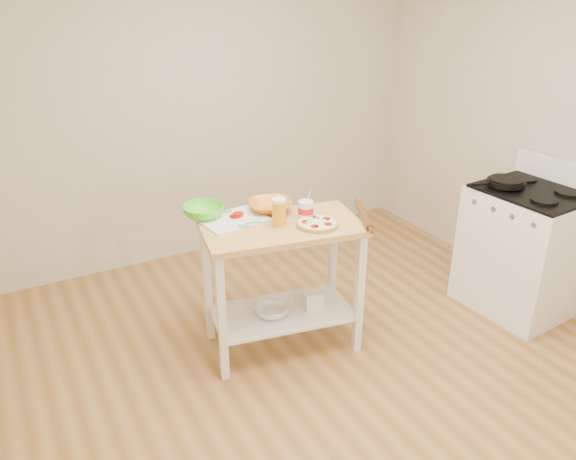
# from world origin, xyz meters

# --- Properties ---
(room_shell) EXTENTS (4.04, 4.54, 2.74)m
(room_shell) POSITION_xyz_m (0.00, 0.00, 1.35)
(room_shell) COLOR #AB783F
(room_shell) RESTS_ON ground
(prep_island) EXTENTS (1.08, 0.71, 0.90)m
(prep_island) POSITION_xyz_m (-0.12, 0.60, 0.64)
(prep_island) COLOR #DDA75A
(prep_island) RESTS_ON ground
(gas_stove) EXTENTS (0.68, 0.78, 1.11)m
(gas_stove) POSITION_xyz_m (1.68, 0.19, 0.47)
(gas_stove) COLOR white
(gas_stove) RESTS_ON ground
(skillet) EXTENTS (0.41, 0.27, 0.03)m
(skillet) POSITION_xyz_m (1.55, 0.34, 0.98)
(skillet) COLOR black
(skillet) RESTS_ON gas_stove
(pizza) EXTENTS (0.26, 0.26, 0.04)m
(pizza) POSITION_xyz_m (0.07, 0.48, 0.92)
(pizza) COLOR tan
(pizza) RESTS_ON prep_island
(cutting_board) EXTENTS (0.44, 0.35, 0.04)m
(cutting_board) POSITION_xyz_m (-0.36, 0.81, 0.91)
(cutting_board) COLOR white
(cutting_board) RESTS_ON prep_island
(spatula) EXTENTS (0.16, 0.05, 0.01)m
(spatula) POSITION_xyz_m (-0.31, 0.68, 0.92)
(spatula) COLOR #4CB99D
(spatula) RESTS_ON cutting_board
(knife) EXTENTS (0.27, 0.04, 0.01)m
(knife) POSITION_xyz_m (-0.49, 0.92, 0.92)
(knife) COLOR silver
(knife) RESTS_ON cutting_board
(orange_bowl) EXTENTS (0.36, 0.36, 0.07)m
(orange_bowl) POSITION_xyz_m (-0.08, 0.83, 0.93)
(orange_bowl) COLOR orange
(orange_bowl) RESTS_ON prep_island
(green_bowl) EXTENTS (0.28, 0.28, 0.08)m
(green_bowl) POSITION_xyz_m (-0.50, 0.94, 0.94)
(green_bowl) COLOR #57E329
(green_bowl) RESTS_ON prep_island
(beer_pint) EXTENTS (0.09, 0.09, 0.18)m
(beer_pint) POSITION_xyz_m (-0.13, 0.60, 0.99)
(beer_pint) COLOR gold
(beer_pint) RESTS_ON prep_island
(yogurt_tub) EXTENTS (0.10, 0.10, 0.21)m
(yogurt_tub) POSITION_xyz_m (0.06, 0.61, 0.96)
(yogurt_tub) COLOR white
(yogurt_tub) RESTS_ON prep_island
(rolling_pin) EXTENTS (0.21, 0.39, 0.05)m
(rolling_pin) POSITION_xyz_m (0.39, 0.43, 0.92)
(rolling_pin) COLOR #5C3415
(rolling_pin) RESTS_ON prep_island
(shelf_glass_bowl) EXTENTS (0.31, 0.31, 0.07)m
(shelf_glass_bowl) POSITION_xyz_m (-0.20, 0.59, 0.30)
(shelf_glass_bowl) COLOR silver
(shelf_glass_bowl) RESTS_ON prep_island
(shelf_bin) EXTENTS (0.14, 0.14, 0.12)m
(shelf_bin) POSITION_xyz_m (0.09, 0.55, 0.32)
(shelf_bin) COLOR white
(shelf_bin) RESTS_ON prep_island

